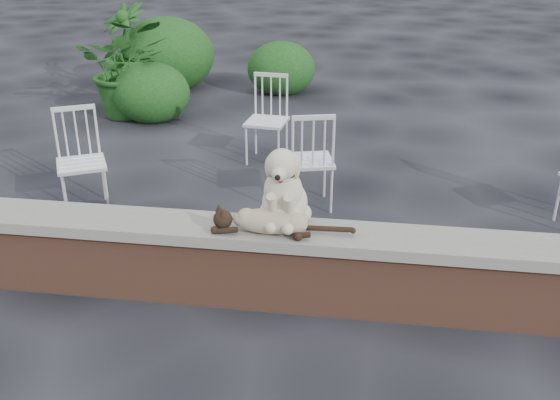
# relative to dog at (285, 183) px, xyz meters

# --- Properties ---
(ground) EXTENTS (60.00, 60.00, 0.00)m
(ground) POSITION_rel_dog_xyz_m (0.08, -0.09, -0.88)
(ground) COLOR black
(ground) RESTS_ON ground
(brick_wall) EXTENTS (6.00, 0.30, 0.50)m
(brick_wall) POSITION_rel_dog_xyz_m (0.08, -0.09, -0.63)
(brick_wall) COLOR brown
(brick_wall) RESTS_ON ground
(capstone) EXTENTS (6.20, 0.40, 0.08)m
(capstone) POSITION_rel_dog_xyz_m (0.08, -0.09, -0.34)
(capstone) COLOR slate
(capstone) RESTS_ON brick_wall
(dog) EXTENTS (0.40, 0.52, 0.59)m
(dog) POSITION_rel_dog_xyz_m (0.00, 0.00, 0.00)
(dog) COLOR beige
(dog) RESTS_ON capstone
(cat) EXTENTS (1.12, 0.29, 0.19)m
(cat) POSITION_rel_dog_xyz_m (-0.08, -0.15, -0.20)
(cat) COLOR tan
(cat) RESTS_ON capstone
(chair_c) EXTENTS (0.68, 0.68, 0.94)m
(chair_c) POSITION_rel_dog_xyz_m (0.01, 1.54, -0.41)
(chair_c) COLOR white
(chair_c) RESTS_ON ground
(chair_a) EXTENTS (0.76, 0.76, 0.94)m
(chair_a) POSITION_rel_dog_xyz_m (-2.02, 1.15, -0.41)
(chair_a) COLOR white
(chair_a) RESTS_ON ground
(chair_b) EXTENTS (0.62, 0.62, 0.94)m
(chair_b) POSITION_rel_dog_xyz_m (-0.57, 2.63, -0.41)
(chair_b) COLOR white
(chair_b) RESTS_ON ground
(potted_plant_a) EXTENTS (1.46, 1.36, 1.31)m
(potted_plant_a) POSITION_rel_dog_xyz_m (-2.68, 4.05, -0.22)
(potted_plant_a) COLOR #113E15
(potted_plant_a) RESTS_ON ground
(potted_plant_b) EXTENTS (1.04, 1.04, 1.33)m
(potted_plant_b) POSITION_rel_dog_xyz_m (-3.10, 5.15, -0.21)
(potted_plant_b) COLOR #113E15
(potted_plant_b) RESTS_ON ground
(shrubbery) EXTENTS (3.02, 2.77, 1.15)m
(shrubbery) POSITION_rel_dog_xyz_m (-2.18, 5.22, -0.43)
(shrubbery) COLOR #113E15
(shrubbery) RESTS_ON ground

